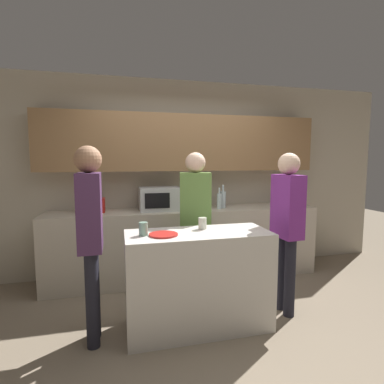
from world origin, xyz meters
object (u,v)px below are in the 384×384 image
at_px(bottle_1, 208,199).
at_px(bottle_0, 205,202).
at_px(bottle_2, 219,201).
at_px(person_right, 90,227).
at_px(cup_0, 143,229).
at_px(plate_on_island, 163,235).
at_px(cup_1, 202,223).
at_px(person_left, 287,219).
at_px(bottle_3, 223,199).
at_px(microwave, 159,199).
at_px(toaster, 94,205).
at_px(potted_plant, 287,192).
at_px(person_center, 195,214).

bearing_deg(bottle_1, bottle_0, -123.64).
distance_m(bottle_2, person_right, 1.94).
distance_m(bottle_0, cup_0, 1.54).
distance_m(plate_on_island, person_right, 0.63).
xyz_separation_m(cup_1, person_left, (0.88, -0.05, 0.01)).
bearing_deg(bottle_3, cup_1, -118.59).
bearing_deg(bottle_2, bottle_3, 42.96).
xyz_separation_m(bottle_3, cup_1, (-0.61, -1.12, -0.08)).
xyz_separation_m(bottle_2, cup_1, (-0.53, -1.05, -0.07)).
bearing_deg(person_left, bottle_1, 15.36).
xyz_separation_m(microwave, bottle_3, (0.88, -0.03, -0.03)).
height_order(bottle_0, plate_on_island, bottle_0).
bearing_deg(toaster, plate_on_island, -62.43).
height_order(bottle_0, cup_1, bottle_0).
relative_size(microwave, bottle_3, 1.63).
bearing_deg(bottle_1, plate_on_island, -121.08).
xyz_separation_m(potted_plant, cup_1, (-1.61, -1.16, -0.15)).
height_order(potted_plant, plate_on_island, potted_plant).
bearing_deg(bottle_1, bottle_3, -37.66).
distance_m(bottle_3, person_center, 0.90).
bearing_deg(bottle_3, bottle_1, 142.34).
height_order(microwave, bottle_0, microwave).
distance_m(microwave, bottle_0, 0.62).
height_order(bottle_3, person_right, person_right).
relative_size(bottle_0, person_center, 0.14).
height_order(toaster, potted_plant, potted_plant).
relative_size(cup_1, person_center, 0.07).
xyz_separation_m(toaster, bottle_0, (1.44, -0.04, 0.00)).
bearing_deg(cup_1, plate_on_island, -159.52).
relative_size(potted_plant, person_center, 0.24).
height_order(plate_on_island, cup_1, cup_1).
bearing_deg(bottle_0, potted_plant, 1.63).
height_order(bottle_3, plate_on_island, bottle_3).
relative_size(bottle_1, person_center, 0.18).
bearing_deg(toaster, potted_plant, 0.00).
relative_size(potted_plant, bottle_2, 1.37).
bearing_deg(person_left, person_right, 88.69).
xyz_separation_m(toaster, plate_on_island, (0.68, -1.31, -0.09)).
relative_size(potted_plant, person_left, 0.24).
xyz_separation_m(bottle_2, person_center, (-0.49, -0.62, -0.05)).
height_order(cup_1, person_left, person_left).
bearing_deg(person_left, bottle_2, 14.43).
bearing_deg(cup_1, bottle_0, 72.49).
height_order(bottle_1, person_right, person_right).
xyz_separation_m(microwave, cup_0, (-0.31, -1.27, -0.10)).
relative_size(toaster, bottle_0, 1.07).
relative_size(bottle_3, person_center, 0.19).
xyz_separation_m(bottle_0, person_right, (-1.38, -1.24, -0.01)).
distance_m(bottle_1, cup_1, 1.33).
bearing_deg(person_right, toaster, -177.80).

